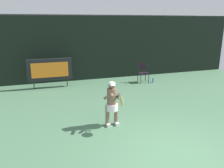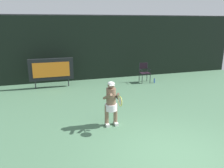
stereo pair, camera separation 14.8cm
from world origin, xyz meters
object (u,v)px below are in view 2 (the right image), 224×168
umpire_chair (144,71)px  water_bottle (154,81)px  tennis_racket (120,101)px  scoreboard (51,69)px  tennis_player (111,102)px

umpire_chair → water_bottle: size_ratio=4.08×
water_bottle → tennis_racket: tennis_racket is taller
scoreboard → umpire_chair: scoreboard is taller
scoreboard → tennis_racket: bearing=-72.7°
umpire_chair → tennis_racket: 6.12m
scoreboard → umpire_chair: bearing=-4.7°
tennis_player → scoreboard: bearing=107.7°
water_bottle → tennis_racket: 6.17m
umpire_chair → tennis_racket: size_ratio=1.79×
umpire_chair → tennis_player: (-3.35, -4.69, 0.19)m
scoreboard → water_bottle: 5.56m
scoreboard → water_bottle: bearing=-7.8°
scoreboard → umpire_chair: size_ratio=2.04×
tennis_player → umpire_chair: bearing=54.5°
water_bottle → umpire_chair: bearing=144.7°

